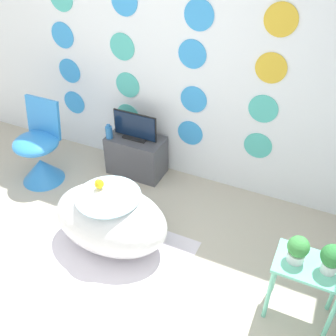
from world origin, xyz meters
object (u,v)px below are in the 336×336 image
at_px(vase, 109,132).
at_px(bathtub, 111,219).
at_px(tv, 135,127).
at_px(potted_plant_left, 298,249).
at_px(potted_plant_right, 332,258).
at_px(chair, 40,156).

bearing_deg(vase, bathtub, -58.23).
relative_size(tv, vase, 3.08).
bearing_deg(potted_plant_left, potted_plant_right, -0.56).
height_order(bathtub, potted_plant_left, potted_plant_left).
xyz_separation_m(vase, potted_plant_left, (2.05, -0.93, 0.14)).
distance_m(bathtub, vase, 1.07).
bearing_deg(chair, potted_plant_left, -10.76).
height_order(tv, vase, tv).
xyz_separation_m(vase, potted_plant_right, (2.26, -0.93, 0.16)).
relative_size(bathtub, potted_plant_left, 5.01).
bearing_deg(potted_plant_left, bathtub, 178.73).
xyz_separation_m(bathtub, chair, (-1.15, 0.47, 0.01)).
bearing_deg(bathtub, potted_plant_left, -1.27).
height_order(tv, potted_plant_left, potted_plant_left).
relative_size(bathtub, tv, 2.11).
relative_size(bathtub, vase, 6.51).
bearing_deg(chair, vase, 35.35).
bearing_deg(tv, potted_plant_right, -27.27).
relative_size(bathtub, potted_plant_right, 4.62).
bearing_deg(vase, potted_plant_right, -22.32).
height_order(bathtub, chair, chair).
bearing_deg(vase, chair, -144.65).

